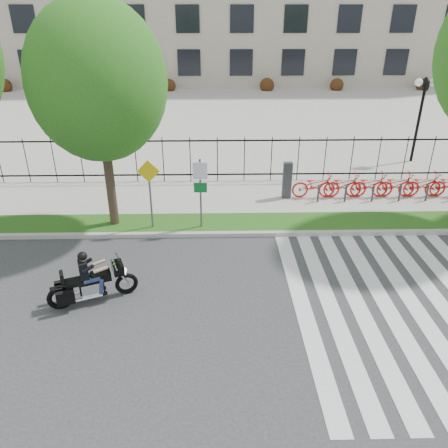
{
  "coord_description": "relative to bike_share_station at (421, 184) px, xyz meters",
  "views": [
    {
      "loc": [
        -0.11,
        -9.4,
        7.16
      ],
      "look_at": [
        0.16,
        3.0,
        1.02
      ],
      "focal_mm": 35.0,
      "sensor_mm": 36.0,
      "label": 1
    }
  ],
  "objects": [
    {
      "name": "iron_fence",
      "position": [
        -8.36,
        2.0,
        0.48
      ],
      "size": [
        30.0,
        0.06,
        2.0
      ],
      "primitive_type": null,
      "color": "black",
      "rests_on": "sidewalk"
    },
    {
      "name": "sidewalk",
      "position": [
        -8.36,
        0.25,
        -0.59
      ],
      "size": [
        60.0,
        3.5,
        0.15
      ],
      "primitive_type": "cube",
      "color": "#B0ADA5",
      "rests_on": "ground"
    },
    {
      "name": "curb",
      "position": [
        -8.36,
        -3.1,
        -0.59
      ],
      "size": [
        60.0,
        0.2,
        0.15
      ],
      "primitive_type": "cube",
      "color": "#A9A79F",
      "rests_on": "ground"
    },
    {
      "name": "sign_pole_warning",
      "position": [
        -10.71,
        -2.62,
        1.07
      ],
      "size": [
        0.78,
        0.09,
        2.49
      ],
      "color": "#59595B",
      "rests_on": "grass_verge"
    },
    {
      "name": "plaza",
      "position": [
        -8.36,
        17.8,
        -0.62
      ],
      "size": [
        80.0,
        34.0,
        0.1
      ],
      "primitive_type": "cube",
      "color": "#B0ADA5",
      "rests_on": "ground"
    },
    {
      "name": "crosswalk_stripes",
      "position": [
        -3.54,
        -7.2,
        -0.66
      ],
      "size": [
        5.7,
        8.0,
        0.01
      ],
      "primitive_type": null,
      "color": "silver",
      "rests_on": "ground"
    },
    {
      "name": "motorcycle_rider",
      "position": [
        -11.79,
        -6.77,
        -0.05
      ],
      "size": [
        2.29,
        1.22,
        1.86
      ],
      "color": "black",
      "rests_on": "ground"
    },
    {
      "name": "street_tree_1",
      "position": [
        -12.13,
        -2.25,
        4.41
      ],
      "size": [
        4.4,
        4.4,
        7.47
      ],
      "color": "#36281D",
      "rests_on": "grass_verge"
    },
    {
      "name": "sign_pole_regulatory",
      "position": [
        -8.98,
        -2.62,
        1.07
      ],
      "size": [
        0.5,
        0.09,
        2.5
      ],
      "color": "#59595B",
      "rests_on": "grass_verge"
    },
    {
      "name": "ground",
      "position": [
        -8.36,
        -7.2,
        -0.67
      ],
      "size": [
        120.0,
        120.0,
        0.0
      ],
      "primitive_type": "plane",
      "color": "#323234",
      "rests_on": "ground"
    },
    {
      "name": "grass_verge",
      "position": [
        -8.36,
        -2.25,
        -0.59
      ],
      "size": [
        60.0,
        1.5,
        0.15
      ],
      "primitive_type": "cube",
      "color": "#1E4D13",
      "rests_on": "ground"
    },
    {
      "name": "bike_share_station",
      "position": [
        0.0,
        0.0,
        0.0
      ],
      "size": [
        11.16,
        0.88,
        1.5
      ],
      "color": "#2D2D33",
      "rests_on": "sidewalk"
    },
    {
      "name": "lamp_post_right",
      "position": [
        1.64,
        4.8,
        2.54
      ],
      "size": [
        1.06,
        0.7,
        4.25
      ],
      "color": "black",
      "rests_on": "ground"
    }
  ]
}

